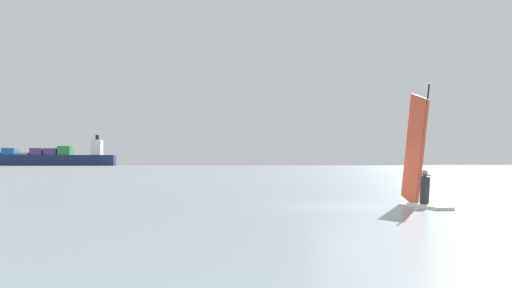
{
  "coord_description": "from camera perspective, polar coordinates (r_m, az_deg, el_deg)",
  "views": [
    {
      "loc": [
        -3.82,
        -21.04,
        1.53
      ],
      "look_at": [
        -3.16,
        3.46,
        2.4
      ],
      "focal_mm": 40.34,
      "sensor_mm": 36.0,
      "label": 1
    }
  ],
  "objects": [
    {
      "name": "windsurfer",
      "position": [
        21.59,
        16.03,
        -2.79
      ],
      "size": [
        0.91,
        3.69,
        4.46
      ],
      "rotation": [
        0.0,
        0.0,
        4.83
      ],
      "color": "white",
      "rests_on": "ground_plane"
    },
    {
      "name": "cargo_ship",
      "position": [
        722.18,
        -20.55,
        -1.29
      ],
      "size": [
        177.04,
        50.88,
        36.71
      ],
      "rotation": [
        0.0,
        0.0,
        3.25
      ],
      "color": "navy",
      "rests_on": "ground_plane"
    },
    {
      "name": "ground_plane",
      "position": [
        21.44,
        8.77,
        -6.1
      ],
      "size": [
        4000.0,
        4000.0,
        0.0
      ],
      "primitive_type": "plane",
      "color": "gray"
    }
  ]
}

